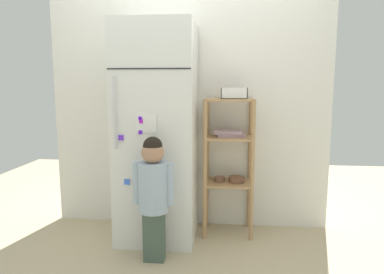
{
  "coord_description": "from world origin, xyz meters",
  "views": [
    {
      "loc": [
        0.34,
        -2.9,
        1.33
      ],
      "look_at": [
        0.06,
        0.02,
        0.89
      ],
      "focal_mm": 32.82,
      "sensor_mm": 36.0,
      "label": 1
    }
  ],
  "objects_px": {
    "refrigerator": "(157,133)",
    "pantry_shelf_unit": "(229,153)",
    "child_standing": "(153,187)",
    "fruit_bin": "(234,94)"
  },
  "relations": [
    {
      "from": "refrigerator",
      "to": "child_standing",
      "type": "bearing_deg",
      "value": -83.14
    },
    {
      "from": "child_standing",
      "to": "fruit_bin",
      "type": "height_order",
      "value": "fruit_bin"
    },
    {
      "from": "child_standing",
      "to": "pantry_shelf_unit",
      "type": "bearing_deg",
      "value": 45.8
    },
    {
      "from": "refrigerator",
      "to": "pantry_shelf_unit",
      "type": "distance_m",
      "value": 0.65
    },
    {
      "from": "child_standing",
      "to": "pantry_shelf_unit",
      "type": "xyz_separation_m",
      "value": [
        0.56,
        0.58,
        0.16
      ]
    },
    {
      "from": "child_standing",
      "to": "fruit_bin",
      "type": "xyz_separation_m",
      "value": [
        0.6,
        0.58,
        0.67
      ]
    },
    {
      "from": "pantry_shelf_unit",
      "to": "child_standing",
      "type": "bearing_deg",
      "value": -134.2
    },
    {
      "from": "pantry_shelf_unit",
      "to": "refrigerator",
      "type": "bearing_deg",
      "value": -167.47
    },
    {
      "from": "pantry_shelf_unit",
      "to": "fruit_bin",
      "type": "relative_size",
      "value": 5.45
    },
    {
      "from": "refrigerator",
      "to": "child_standing",
      "type": "relative_size",
      "value": 1.92
    }
  ]
}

